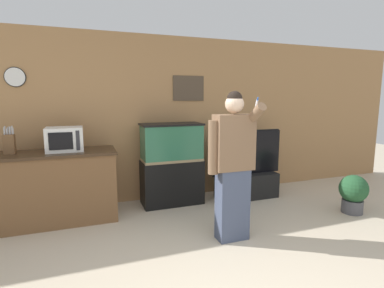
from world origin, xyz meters
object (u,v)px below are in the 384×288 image
microwave (65,139)px  tv_on_stand (247,178)px  aquarium_on_stand (172,164)px  knife_block (9,143)px  potted_plant (353,192)px  counter_island (52,187)px  person_standing (233,164)px

microwave → tv_on_stand: size_ratio=0.38×
microwave → aquarium_on_stand: bearing=4.3°
knife_block → aquarium_on_stand: knife_block is taller
microwave → aquarium_on_stand: 1.57m
knife_block → potted_plant: size_ratio=0.63×
aquarium_on_stand → counter_island: bearing=-174.9°
tv_on_stand → aquarium_on_stand: bearing=172.7°
counter_island → knife_block: knife_block is taller
knife_block → aquarium_on_stand: (2.13, 0.09, -0.45)m
potted_plant → counter_island: bearing=164.3°
aquarium_on_stand → potted_plant: bearing=-28.7°
microwave → knife_block: 0.64m
knife_block → counter_island: bearing=-7.1°
counter_island → tv_on_stand: bearing=-0.2°
knife_block → aquarium_on_stand: size_ratio=0.28×
aquarium_on_stand → person_standing: bearing=-77.4°
knife_block → tv_on_stand: bearing=-1.1°
aquarium_on_stand → person_standing: (0.31, -1.39, 0.26)m
knife_block → aquarium_on_stand: 2.18m
counter_island → person_standing: 2.38m
tv_on_stand → person_standing: person_standing is taller
counter_island → tv_on_stand: size_ratio=1.35×
potted_plant → tv_on_stand: bearing=134.3°
aquarium_on_stand → tv_on_stand: bearing=-7.3°
person_standing → microwave: bearing=144.6°
potted_plant → person_standing: bearing=-176.5°
microwave → potted_plant: 4.07m
tv_on_stand → potted_plant: size_ratio=2.19×
knife_block → person_standing: bearing=-28.0°
microwave → knife_block: (-0.64, 0.02, -0.03)m
counter_island → potted_plant: (4.00, -1.12, -0.17)m
microwave → person_standing: (1.80, -1.28, -0.21)m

